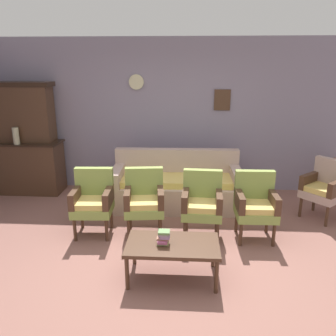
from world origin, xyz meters
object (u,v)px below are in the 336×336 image
(armchair_by_doorway, at_px, (202,202))
(armchair_row_middle, at_px, (144,199))
(floral_couch, at_px, (177,187))
(vase_on_cabinet, at_px, (16,136))
(wingback_chair_by_fireplace, at_px, (325,186))
(floor_vase_by_wall, at_px, (336,180))
(armchair_near_cabinet, at_px, (256,203))
(coffee_table, at_px, (173,247))
(armchair_near_couch_end, at_px, (93,199))
(side_cabinet, at_px, (31,167))
(book_stack_on_table, at_px, (164,237))

(armchair_by_doorway, bearing_deg, armchair_row_middle, 176.11)
(floral_couch, xyz_separation_m, armchair_by_doorway, (0.38, -1.01, 0.17))
(vase_on_cabinet, xyz_separation_m, wingback_chair_by_fireplace, (4.99, -0.63, -0.58))
(armchair_by_doorway, distance_m, floor_vase_by_wall, 2.73)
(floral_couch, height_order, armchair_near_cabinet, same)
(vase_on_cabinet, distance_m, armchair_row_middle, 2.74)
(wingback_chair_by_fireplace, bearing_deg, floral_couch, 172.18)
(armchair_row_middle, distance_m, floor_vase_by_wall, 3.40)
(floral_couch, relative_size, armchair_by_doorway, 2.31)
(floral_couch, bearing_deg, coffee_table, -89.09)
(vase_on_cabinet, xyz_separation_m, armchair_near_couch_end, (1.66, -1.34, -0.58))
(floral_couch, xyz_separation_m, armchair_row_middle, (-0.41, -0.96, 0.17))
(vase_on_cabinet, xyz_separation_m, armchair_by_doorway, (3.14, -1.34, -0.58))
(floor_vase_by_wall, bearing_deg, armchair_near_cabinet, -138.84)
(coffee_table, bearing_deg, vase_on_cabinet, 140.29)
(side_cabinet, xyz_separation_m, armchair_by_doorway, (3.04, -1.52, 0.03))
(armchair_near_couch_end, xyz_separation_m, armchair_by_doorway, (1.48, 0.00, 0.00))
(side_cabinet, bearing_deg, armchair_near_cabinet, -22.08)
(side_cabinet, xyz_separation_m, floral_couch, (2.66, -0.51, -0.14))
(side_cabinet, relative_size, coffee_table, 1.16)
(book_stack_on_table, xyz_separation_m, floor_vase_by_wall, (2.77, 2.43, -0.13))
(floor_vase_by_wall, bearing_deg, wingback_chair_by_fireplace, -123.40)
(vase_on_cabinet, distance_m, armchair_near_couch_end, 2.21)
(floral_couch, distance_m, floor_vase_by_wall, 2.74)
(armchair_near_couch_end, distance_m, coffee_table, 1.51)
(side_cabinet, distance_m, armchair_by_doorway, 3.40)
(armchair_near_couch_end, xyz_separation_m, armchair_near_cabinet, (2.18, 0.00, 0.00))
(coffee_table, xyz_separation_m, floor_vase_by_wall, (2.67, 2.41, -0.01))
(book_stack_on_table, bearing_deg, side_cabinet, 135.79)
(armchair_near_couch_end, bearing_deg, side_cabinet, 135.73)
(side_cabinet, distance_m, vase_on_cabinet, 0.64)
(side_cabinet, bearing_deg, armchair_row_middle, -33.05)
(armchair_near_couch_end, height_order, coffee_table, armchair_near_couch_end)
(floral_couch, height_order, armchair_near_couch_end, same)
(floral_couch, bearing_deg, side_cabinet, 169.14)
(armchair_near_couch_end, distance_m, armchair_by_doorway, 1.48)
(side_cabinet, distance_m, book_stack_on_table, 3.62)
(wingback_chair_by_fireplace, xyz_separation_m, book_stack_on_table, (-2.30, -1.71, 0.00))
(side_cabinet, bearing_deg, book_stack_on_table, -44.21)
(vase_on_cabinet, height_order, floor_vase_by_wall, vase_on_cabinet)
(side_cabinet, xyz_separation_m, book_stack_on_table, (2.60, -2.53, 0.03))
(side_cabinet, bearing_deg, floral_couch, -10.86)
(floral_couch, distance_m, coffee_table, 2.00)
(book_stack_on_table, bearing_deg, coffee_table, 11.74)
(armchair_near_cabinet, relative_size, wingback_chair_by_fireplace, 1.00)
(armchair_near_couch_end, height_order, armchair_near_cabinet, same)
(floral_couch, xyz_separation_m, wingback_chair_by_fireplace, (2.23, -0.31, 0.17))
(floral_couch, relative_size, wingback_chair_by_fireplace, 2.31)
(armchair_row_middle, relative_size, armchair_by_doorway, 1.00)
(side_cabinet, xyz_separation_m, floor_vase_by_wall, (5.37, -0.10, -0.10))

